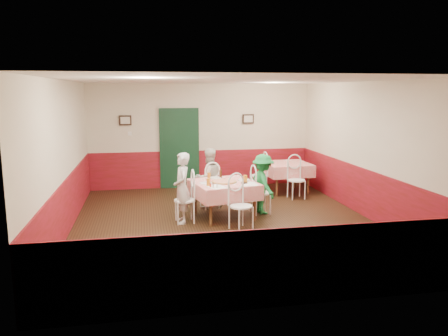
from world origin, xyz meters
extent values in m
plane|color=black|center=(0.00, 0.00, 0.00)|extent=(7.00, 7.00, 0.00)
plane|color=white|center=(0.00, 0.00, 2.80)|extent=(7.00, 7.00, 0.00)
cube|color=beige|center=(0.00, 3.50, 1.40)|extent=(6.00, 0.10, 2.80)
cube|color=beige|center=(0.00, -3.50, 1.40)|extent=(6.00, 0.10, 2.80)
cube|color=beige|center=(-3.00, 0.00, 1.40)|extent=(0.10, 7.00, 2.80)
cube|color=beige|center=(3.00, 0.00, 1.40)|extent=(0.10, 7.00, 2.80)
cube|color=maroon|center=(0.00, 3.48, 0.50)|extent=(6.00, 0.03, 1.00)
cube|color=maroon|center=(0.00, -3.48, 0.50)|extent=(6.00, 0.03, 1.00)
cube|color=maroon|center=(-2.98, 0.00, 0.50)|extent=(0.03, 7.00, 1.00)
cube|color=maroon|center=(2.98, 0.00, 0.50)|extent=(0.03, 7.00, 1.00)
cube|color=black|center=(-0.60, 3.45, 1.05)|extent=(0.96, 0.06, 2.10)
cube|color=black|center=(-2.00, 3.45, 1.85)|extent=(0.32, 0.03, 0.26)
cube|color=black|center=(1.30, 3.45, 1.85)|extent=(0.32, 0.03, 0.26)
cube|color=white|center=(-1.90, 3.45, 1.50)|extent=(0.10, 0.03, 0.10)
cube|color=red|center=(0.05, 0.39, 0.38)|extent=(1.44, 1.44, 0.77)
cube|color=red|center=(2.10, 2.44, 0.38)|extent=(1.17, 1.17, 0.77)
cylinder|color=#B74723|center=(0.04, 0.35, 0.78)|extent=(0.59, 0.59, 0.03)
cylinder|color=white|center=(-0.34, 0.29, 0.77)|extent=(0.30, 0.30, 0.01)
cylinder|color=white|center=(0.48, 0.46, 0.77)|extent=(0.30, 0.30, 0.01)
cylinder|color=white|center=(-0.07, 0.80, 0.77)|extent=(0.30, 0.30, 0.01)
cylinder|color=#BF7219|center=(-0.32, 0.07, 0.83)|extent=(0.09, 0.09, 0.15)
cylinder|color=#BF7219|center=(0.47, 0.26, 0.84)|extent=(0.10, 0.10, 0.15)
cylinder|color=#BF7219|center=(-0.21, 0.77, 0.83)|extent=(0.08, 0.08, 0.13)
cylinder|color=#381C0A|center=(0.05, 0.81, 0.86)|extent=(0.07, 0.07, 0.20)
cylinder|color=silver|center=(-0.26, -0.14, 0.81)|extent=(0.04, 0.04, 0.09)
cylinder|color=silver|center=(-0.19, -0.13, 0.81)|extent=(0.04, 0.04, 0.09)
cylinder|color=#B23319|center=(-0.31, -0.06, 0.81)|extent=(0.04, 0.04, 0.09)
cube|color=white|center=(-0.19, -0.05, 0.76)|extent=(0.42, 0.48, 0.00)
cube|color=white|center=(0.51, 0.09, 0.76)|extent=(0.30, 0.40, 0.00)
cube|color=black|center=(0.42, 0.15, 0.77)|extent=(0.13, 0.11, 0.02)
imported|color=gray|center=(-0.83, 0.21, 0.71)|extent=(0.35, 0.52, 1.41)
imported|color=gray|center=(-0.13, 1.27, 0.67)|extent=(0.78, 0.69, 1.34)
imported|color=gray|center=(0.93, 0.57, 0.64)|extent=(0.62, 0.90, 1.28)
camera|label=1|loc=(-1.58, -8.25, 2.60)|focal=35.00mm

